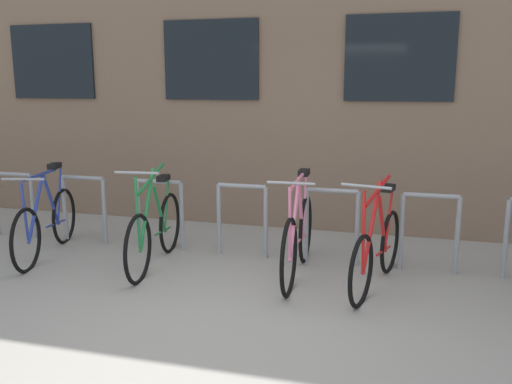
{
  "coord_description": "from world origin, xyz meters",
  "views": [
    {
      "loc": [
        1.33,
        -3.78,
        1.92
      ],
      "look_at": [
        -0.15,
        1.6,
        0.8
      ],
      "focal_mm": 38.45,
      "sensor_mm": 36.0,
      "label": 1
    }
  ],
  "objects_px": {
    "bicycle_red": "(377,249)",
    "bicycle_green": "(155,230)",
    "bicycle_blue": "(46,222)",
    "bicycle_pink": "(298,237)"
  },
  "relations": [
    {
      "from": "bicycle_red",
      "to": "bicycle_green",
      "type": "bearing_deg",
      "value": 179.48
    },
    {
      "from": "bicycle_blue",
      "to": "bicycle_pink",
      "type": "height_order",
      "value": "bicycle_pink"
    },
    {
      "from": "bicycle_blue",
      "to": "bicycle_green",
      "type": "xyz_separation_m",
      "value": [
        1.33,
        0.01,
        0.01
      ]
    },
    {
      "from": "bicycle_blue",
      "to": "bicycle_red",
      "type": "relative_size",
      "value": 1.04
    },
    {
      "from": "bicycle_blue",
      "to": "bicycle_green",
      "type": "height_order",
      "value": "bicycle_green"
    },
    {
      "from": "bicycle_blue",
      "to": "bicycle_red",
      "type": "distance_m",
      "value": 3.64
    },
    {
      "from": "bicycle_green",
      "to": "bicycle_pink",
      "type": "bearing_deg",
      "value": 2.95
    },
    {
      "from": "bicycle_red",
      "to": "bicycle_green",
      "type": "relative_size",
      "value": 0.95
    },
    {
      "from": "bicycle_blue",
      "to": "bicycle_red",
      "type": "bearing_deg",
      "value": -0.22
    },
    {
      "from": "bicycle_blue",
      "to": "bicycle_green",
      "type": "bearing_deg",
      "value": 0.31
    }
  ]
}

